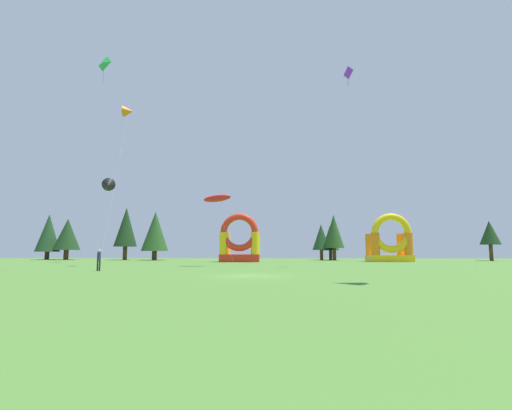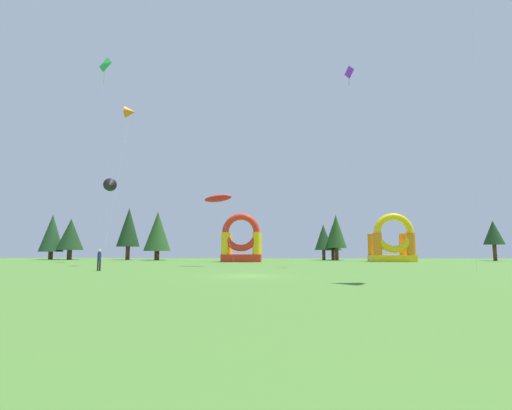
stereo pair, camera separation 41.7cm
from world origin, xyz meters
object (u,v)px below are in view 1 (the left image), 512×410
Objects in this scene: person_near_camera at (99,258)px; inflatable_red_slide at (240,244)px; kite_green_diamond at (103,64)px; kite_black_delta at (108,185)px; kite_red_parafoil at (217,198)px; inflatable_orange_dome at (390,244)px; kite_orange_delta at (128,111)px; kite_purple_diamond at (347,75)px.

inflatable_red_slide reaches higher than person_near_camera.
kite_black_delta is at bearing 107.48° from kite_green_diamond.
kite_red_parafoil reaches higher than inflatable_orange_dome.
kite_orange_delta is (-5.98, 21.52, 3.50)m from kite_green_diamond.
kite_green_diamond is 0.85× the size of kite_orange_delta.
inflatable_orange_dome is at bearing 6.74° from kite_orange_delta.
person_near_camera is (4.05, -10.17, -8.14)m from kite_black_delta.
kite_red_parafoil reaches higher than inflatable_red_slide.
kite_black_delta reaches higher than inflatable_red_slide.
kite_orange_delta is at bearing -173.26° from inflatable_orange_dome.
kite_red_parafoil is at bearing 2.19° from kite_black_delta.
kite_green_diamond is at bearing -114.99° from inflatable_red_slide.
kite_green_diamond is 22.60m from kite_orange_delta.
inflatable_red_slide is (17.25, 2.66, -20.53)m from kite_orange_delta.
kite_orange_delta is at bearing 140.78° from kite_red_parafoil.
kite_green_diamond is at bearing 119.34° from person_near_camera.
kite_black_delta reaches higher than person_near_camera.
kite_black_delta is at bearing -177.81° from kite_red_parafoil.
kite_orange_delta is 2.89× the size of kite_red_parafoil.
kite_purple_diamond reaches higher than person_near_camera.
kite_purple_diamond is at bearing -0.83° from kite_black_delta.
kite_green_diamond is 26.21m from kite_purple_diamond.
kite_black_delta is (-2.51, 7.97, -10.45)m from kite_green_diamond.
kite_black_delta is at bearing -153.73° from inflatable_orange_dome.
inflatable_orange_dome is (33.14, 28.52, 1.63)m from person_near_camera.
kite_green_diamond is at bearing -72.52° from kite_black_delta.
person_near_camera is (7.53, -23.72, -22.10)m from kite_orange_delta.
kite_green_diamond reaches higher than kite_black_delta.
kite_red_parafoil is 12.65m from kite_black_delta.
inflatable_orange_dome is at bearing 26.27° from kite_black_delta.
person_near_camera is 0.24× the size of inflatable_orange_dome.
kite_orange_delta is at bearing -171.23° from inflatable_red_slide.
kite_green_diamond is 46.73m from inflatable_orange_dome.
inflatable_red_slide is 0.98× the size of inflatable_orange_dome.
kite_purple_diamond is at bearing 16.83° from kite_green_diamond.
kite_green_diamond is 0.91× the size of kite_purple_diamond.
kite_orange_delta is 2.38× the size of kite_black_delta.
kite_purple_diamond is 20.59m from kite_red_parafoil.
kite_orange_delta reaches higher than person_near_camera.
kite_green_diamond is 31.64m from inflatable_red_slide.
inflatable_red_slide is at bearing 49.65° from kite_black_delta.
kite_black_delta reaches higher than kite_red_parafoil.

